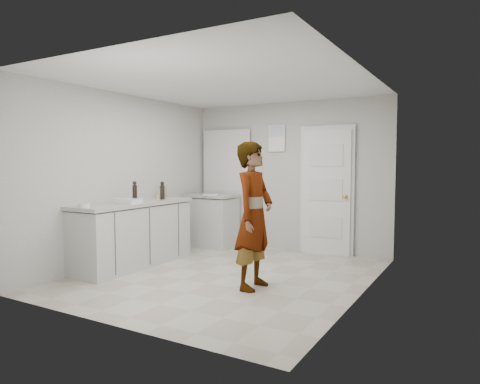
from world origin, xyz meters
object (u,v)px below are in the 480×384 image
Objects in this scene: cake_mix_box at (163,192)px; egg_bowl at (84,206)px; baking_dish at (126,201)px; oil_cruet_a at (162,191)px; spice_jar at (157,198)px; oil_cruet_b at (135,192)px; person at (254,216)px.

cake_mix_box is 1.40× the size of egg_bowl.
egg_bowl is (0.17, -1.70, -0.07)m from cake_mix_box.
oil_cruet_a is at bearing 86.21° from baking_dish.
oil_cruet_b is at bearing -101.73° from spice_jar.
cake_mix_box reaches higher than baking_dish.
person reaches higher than spice_jar.
egg_bowl is (-0.07, -1.41, -0.10)m from oil_cruet_a.
person is 5.79× the size of oil_cruet_b.
person is 1.96m from baking_dish.
oil_cruet_a is (-1.91, 0.63, 0.19)m from person.
egg_bowl is (-1.98, -0.78, 0.09)m from person.
oil_cruet_b is (0.14, -0.78, 0.05)m from cake_mix_box.
person is 9.06× the size of cake_mix_box.
spice_jar is at bearing 87.04° from baking_dish.
oil_cruet_a reaches higher than spice_jar.
cake_mix_box is at bearing 100.84° from baking_dish.
person is 4.39× the size of baking_dish.
cake_mix_box is (-2.15, 0.92, 0.16)m from person.
oil_cruet_b is (-0.08, -0.39, 0.11)m from spice_jar.
cake_mix_box is 1.03m from baking_dish.
egg_bowl is at bearing -92.44° from spice_jar.
person is at bearing -18.19° from oil_cruet_a.
baking_dish reaches higher than egg_bowl.
spice_jar is 0.41m from oil_cruet_b.
person is at bearing 21.57° from egg_bowl.
baking_dish is at bearing -77.35° from oil_cruet_b.
baking_dish is (-0.05, -0.71, -0.10)m from oil_cruet_a.
cake_mix_box is 0.69× the size of oil_cruet_a.
baking_dish is (0.19, -1.00, -0.07)m from cake_mix_box.
spice_jar is at bearing -81.41° from cake_mix_box.
spice_jar is 0.26× the size of oil_cruet_a.
person is 2.02m from oil_cruet_a.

